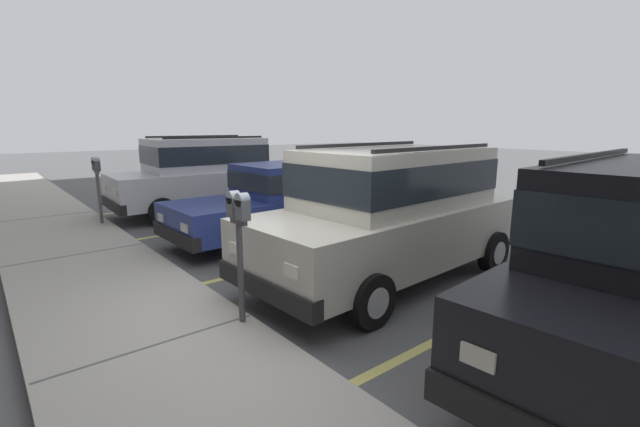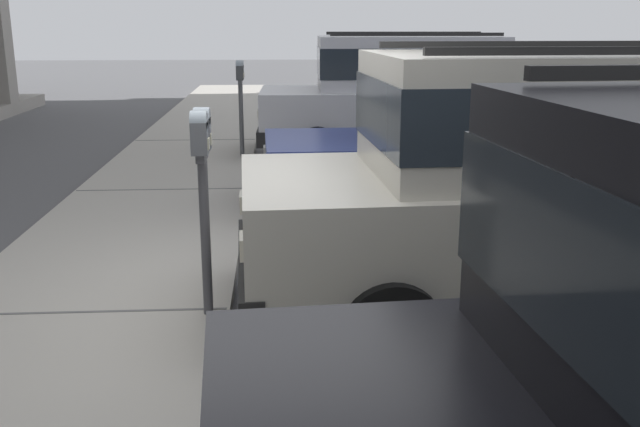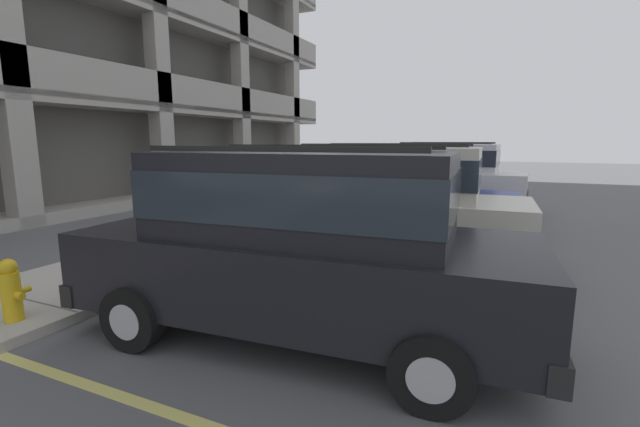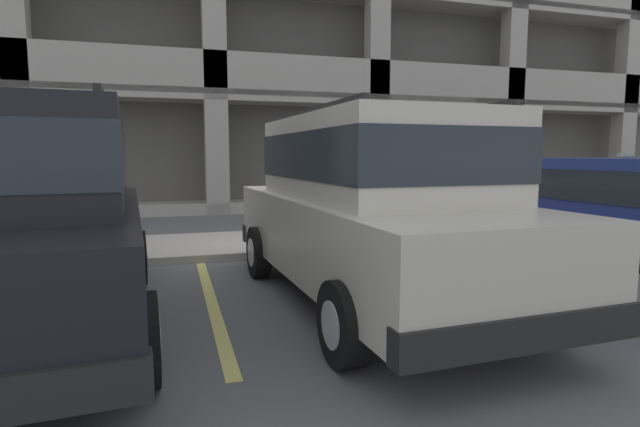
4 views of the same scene
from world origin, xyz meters
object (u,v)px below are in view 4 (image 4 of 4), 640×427
at_px(dark_hatchback, 608,217).
at_px(parking_meter_far, 625,173).
at_px(red_sedan, 25,212).
at_px(parking_garage, 201,29).
at_px(silver_suv, 372,202).
at_px(parking_meter_near, 300,178).

distance_m(dark_hatchback, parking_meter_far, 4.29).
bearing_deg(red_sedan, parking_garage, 76.19).
bearing_deg(dark_hatchback, parking_meter_far, 38.63).
height_order(silver_suv, parking_meter_far, silver_suv).
height_order(parking_meter_near, parking_meter_far, parking_meter_far).
distance_m(silver_suv, red_sedan, 3.24).
bearing_deg(parking_meter_near, red_sedan, -139.58).
bearing_deg(parking_meter_near, silver_suv, -87.66).
distance_m(red_sedan, parking_meter_near, 4.12).
bearing_deg(parking_garage, dark_hatchback, -74.32).
xyz_separation_m(silver_suv, parking_meter_far, (6.36, 2.67, 0.14)).
relative_size(silver_suv, parking_meter_far, 3.26).
bearing_deg(parking_garage, parking_meter_far, -57.37).
distance_m(parking_meter_far, parking_garage, 14.18).
bearing_deg(dark_hatchback, parking_garage, 104.36).
xyz_separation_m(silver_suv, parking_garage, (-0.83, 13.91, 4.95)).
bearing_deg(parking_garage, red_sedan, -99.81).
xyz_separation_m(parking_meter_far, parking_garage, (-7.19, 11.24, 4.80)).
relative_size(silver_suv, red_sedan, 0.99).
distance_m(parking_meter_near, parking_meter_far, 6.47).
relative_size(silver_suv, parking_meter_near, 3.26).
distance_m(red_sedan, parking_meter_far, 9.98).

